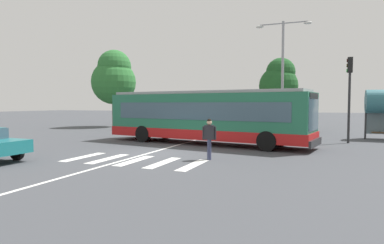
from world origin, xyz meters
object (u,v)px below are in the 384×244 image
(city_transit_bus, at_px, (205,117))
(twin_arm_street_lamp, at_px, (283,65))
(pedestrian_crossing_street, at_px, (209,137))
(parked_car_champagne, at_px, (234,121))
(parked_car_red, at_px, (204,121))
(background_tree_right, at_px, (279,82))
(parked_car_black, at_px, (180,120))
(background_tree_left, at_px, (114,78))
(parked_car_silver, at_px, (266,122))
(traffic_light_far_corner, at_px, (349,86))
(parked_car_charcoal, at_px, (299,123))
(parked_car_teal, at_px, (153,120))

(city_transit_bus, xyz_separation_m, twin_arm_street_lamp, (3.38, 8.36, 3.73))
(pedestrian_crossing_street, bearing_deg, parked_car_champagne, 100.71)
(pedestrian_crossing_street, relative_size, parked_car_red, 0.38)
(parked_car_champagne, xyz_separation_m, background_tree_right, (3.08, 5.85, 3.76))
(parked_car_black, bearing_deg, parked_car_red, -1.10)
(parked_car_champagne, bearing_deg, background_tree_left, -179.11)
(parked_car_silver, height_order, traffic_light_far_corner, traffic_light_far_corner)
(pedestrian_crossing_street, height_order, parked_car_charcoal, pedestrian_crossing_street)
(city_transit_bus, xyz_separation_m, parked_car_black, (-6.35, 10.77, -0.82))
(background_tree_left, relative_size, background_tree_right, 1.12)
(parked_car_champagne, bearing_deg, parked_car_black, 178.33)
(parked_car_charcoal, xyz_separation_m, twin_arm_street_lamp, (-1.10, -2.14, 4.55))
(parked_car_red, xyz_separation_m, parked_car_charcoal, (8.37, -0.21, 0.00))
(city_transit_bus, distance_m, parked_car_champagne, 10.68)
(traffic_light_far_corner, bearing_deg, twin_arm_street_lamp, 131.85)
(pedestrian_crossing_street, distance_m, parked_car_charcoal, 15.89)
(parked_car_teal, xyz_separation_m, parked_car_red, (5.38, -0.20, 0.00))
(background_tree_right, bearing_deg, parked_car_champagne, -117.75)
(parked_car_black, relative_size, parked_car_red, 1.01)
(pedestrian_crossing_street, relative_size, parked_car_teal, 0.37)
(parked_car_red, distance_m, traffic_light_far_corner, 14.01)
(background_tree_left, bearing_deg, parked_car_champagne, 0.89)
(pedestrian_crossing_street, height_order, parked_car_red, pedestrian_crossing_street)
(traffic_light_far_corner, bearing_deg, background_tree_right, 113.58)
(parked_car_red, bearing_deg, background_tree_left, -178.18)
(pedestrian_crossing_street, distance_m, traffic_light_far_corner, 10.66)
(parked_car_red, relative_size, background_tree_right, 0.65)
(parked_car_red, relative_size, parked_car_silver, 0.98)
(parked_car_black, relative_size, parked_car_champagne, 0.99)
(parked_car_teal, bearing_deg, parked_car_silver, -1.75)
(parked_car_black, distance_m, traffic_light_far_corner, 16.14)
(traffic_light_far_corner, bearing_deg, parked_car_red, 148.05)
(city_transit_bus, relative_size, parked_car_red, 2.79)
(parked_car_silver, distance_m, parked_car_charcoal, 2.71)
(city_transit_bus, bearing_deg, parked_car_teal, 130.31)
(parked_car_black, distance_m, background_tree_right, 10.86)
(parked_car_teal, relative_size, twin_arm_street_lamp, 0.54)
(background_tree_left, xyz_separation_m, background_tree_right, (15.56, 6.04, -0.43))
(parked_car_champagne, relative_size, parked_car_charcoal, 0.99)
(parked_car_red, bearing_deg, parked_car_black, 178.90)
(parked_car_teal, relative_size, parked_car_red, 1.02)
(parked_car_charcoal, bearing_deg, parked_car_teal, 178.26)
(city_transit_bus, xyz_separation_m, traffic_light_far_corner, (7.79, 3.43, 1.78))
(city_transit_bus, relative_size, pedestrian_crossing_street, 7.33)
(pedestrian_crossing_street, xyz_separation_m, traffic_light_far_corner, (5.77, 8.63, 2.40))
(parked_car_champagne, bearing_deg, twin_arm_street_lamp, -27.35)
(parked_car_champagne, distance_m, background_tree_left, 13.17)
(parked_car_black, distance_m, parked_car_red, 2.46)
(pedestrian_crossing_street, distance_m, parked_car_black, 18.02)
(parked_car_champagne, relative_size, background_tree_left, 0.59)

